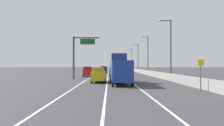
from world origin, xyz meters
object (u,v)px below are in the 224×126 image
lamp_post_right_fourth (137,56)px  car_green_0 (113,72)px  car_yellow_3 (99,75)px  lamp_post_right_second (169,45)px  car_blue_1 (105,69)px  box_truck (120,70)px  car_red_4 (88,72)px  speed_advisory_sign (201,72)px  car_black_2 (103,70)px  lamp_post_right_fifth (131,58)px  overhead_sign_gantry (78,52)px  lamp_post_right_third (147,52)px

lamp_post_right_fourth → car_green_0: (-9.12, -25.22, -4.77)m
lamp_post_right_fourth → car_yellow_3: (-11.55, -41.69, -4.69)m
lamp_post_right_second → car_blue_1: lamp_post_right_second is taller
lamp_post_right_fourth → box_truck: (-8.62, -43.86, -3.89)m
box_truck → car_red_4: bearing=110.8°
speed_advisory_sign → lamp_post_right_second: 14.12m
car_black_2 → box_truck: bearing=-84.9°
lamp_post_right_fourth → car_yellow_3: bearing=-105.5°
speed_advisory_sign → car_black_2: 45.24m
lamp_post_right_fifth → car_blue_1: (-11.75, -10.21, -4.77)m
speed_advisory_sign → car_green_0: bearing=106.8°
lamp_post_right_fourth → lamp_post_right_fifth: size_ratio=1.00×
car_green_0 → car_black_2: 18.18m
speed_advisory_sign → box_truck: (-7.36, 7.37, 0.11)m
lamp_post_right_second → car_green_0: bearing=125.7°
car_blue_1 → car_black_2: car_black_2 is taller
speed_advisory_sign → lamp_post_right_fourth: lamp_post_right_fourth is taller
lamp_post_right_fifth → car_yellow_3: lamp_post_right_fifth is taller
overhead_sign_gantry → car_yellow_3: bearing=-58.1°
car_red_4 → car_blue_1: bearing=85.6°
car_blue_1 → car_red_4: (-2.81, -36.81, 0.07)m
lamp_post_right_third → lamp_post_right_second: bearing=-89.8°
lamp_post_right_third → car_yellow_3: (-11.35, -22.82, -4.69)m
car_yellow_3 → car_red_4: 13.87m
lamp_post_right_fifth → car_black_2: (-11.86, -26.12, -4.72)m
lamp_post_right_fifth → overhead_sign_gantry: bearing=-106.0°
overhead_sign_gantry → box_truck: size_ratio=0.86×
car_black_2 → box_truck: size_ratio=0.48×
lamp_post_right_fourth → car_blue_1: 15.38m
lamp_post_right_third → lamp_post_right_fifth: 37.73m
overhead_sign_gantry → speed_advisory_sign: 21.69m
car_green_0 → box_truck: size_ratio=0.51×
speed_advisory_sign → lamp_post_right_fifth: bearing=89.0°
lamp_post_right_fifth → box_truck: size_ratio=1.14×
lamp_post_right_third → car_black_2: lamp_post_right_third is taller
car_red_4 → box_truck: size_ratio=0.47×
overhead_sign_gantry → car_red_4: bearing=82.0°
car_green_0 → car_red_4: (-5.47, -2.94, 0.08)m
overhead_sign_gantry → car_red_4: (0.99, 7.06, -3.67)m
lamp_post_right_second → car_red_4: 17.96m
car_green_0 → lamp_post_right_third: bearing=35.5°
car_black_2 → car_yellow_3: size_ratio=0.89×
speed_advisory_sign → lamp_post_right_third: size_ratio=0.30×
car_black_2 → car_yellow_3: 34.43m
car_black_2 → lamp_post_right_third: bearing=-44.8°
car_green_0 → box_truck: bearing=-88.5°
overhead_sign_gantry → box_truck: (6.96, -8.64, -2.86)m
lamp_post_right_second → car_black_2: (-11.75, 30.48, -4.72)m
overhead_sign_gantry → lamp_post_right_second: 15.68m
lamp_post_right_second → lamp_post_right_fifth: (0.11, 56.60, 0.00)m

